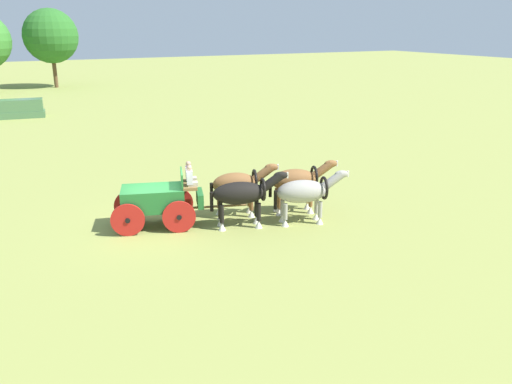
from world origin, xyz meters
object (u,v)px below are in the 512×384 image
(draft_horse_rear_off, at_px, (243,194))
(parked_vehicle_c, at_px, (15,109))
(draft_horse_lead_off, at_px, (305,192))
(draft_horse_lead_near, at_px, (297,181))
(show_wagon, at_px, (158,199))
(draft_horse_rear_near, at_px, (238,185))

(draft_horse_rear_off, xyz_separation_m, parked_vehicle_c, (-6.61, 32.60, -0.61))
(draft_horse_lead_off, bearing_deg, draft_horse_rear_off, 162.81)
(draft_horse_lead_near, distance_m, draft_horse_lead_off, 1.30)
(draft_horse_rear_off, relative_size, draft_horse_lead_near, 1.04)
(show_wagon, height_order, parked_vehicle_c, show_wagon)
(draft_horse_lead_near, bearing_deg, draft_horse_rear_off, -170.55)
(show_wagon, relative_size, draft_horse_rear_off, 1.77)
(draft_horse_lead_near, bearing_deg, show_wagon, 169.00)
(draft_horse_rear_near, height_order, parked_vehicle_c, draft_horse_rear_near)
(show_wagon, bearing_deg, draft_horse_lead_near, -11.00)
(draft_horse_rear_off, xyz_separation_m, draft_horse_lead_off, (2.48, -0.77, -0.06))
(draft_horse_rear_near, xyz_separation_m, draft_horse_rear_off, (-0.38, -1.24, 0.01))
(show_wagon, distance_m, draft_horse_rear_off, 3.47)
(draft_horse_rear_near, relative_size, draft_horse_rear_off, 0.93)
(draft_horse_rear_near, distance_m, draft_horse_lead_off, 2.91)
(parked_vehicle_c, bearing_deg, draft_horse_lead_near, -73.57)
(draft_horse_rear_near, bearing_deg, draft_horse_rear_off, -106.78)
(draft_horse_lead_off, relative_size, parked_vehicle_c, 0.60)
(draft_horse_lead_off, bearing_deg, draft_horse_lead_near, 72.97)
(draft_horse_rear_near, xyz_separation_m, draft_horse_lead_off, (2.10, -2.01, -0.06))
(draft_horse_rear_off, height_order, draft_horse_lead_near, draft_horse_lead_near)
(draft_horse_lead_off, height_order, parked_vehicle_c, draft_horse_lead_off)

